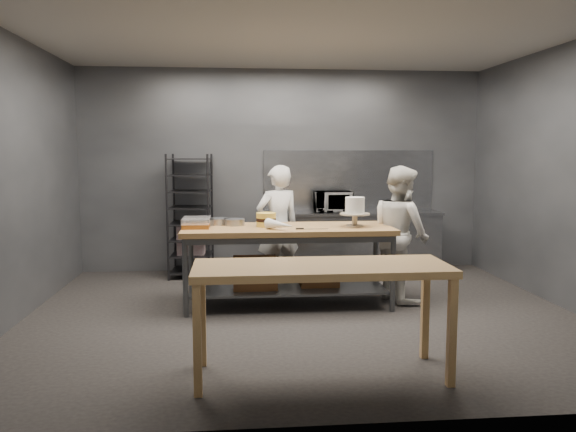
# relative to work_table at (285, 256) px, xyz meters

# --- Properties ---
(ground) EXTENTS (6.00, 6.00, 0.00)m
(ground) POSITION_rel_work_table_xyz_m (0.15, -0.44, -0.57)
(ground) COLOR black
(ground) RESTS_ON ground
(back_wall) EXTENTS (6.00, 0.04, 3.00)m
(back_wall) POSITION_rel_work_table_xyz_m (0.15, 2.06, 0.93)
(back_wall) COLOR #4C4F54
(back_wall) RESTS_ON ground
(work_table) EXTENTS (2.40, 0.90, 0.92)m
(work_table) POSITION_rel_work_table_xyz_m (0.00, 0.00, 0.00)
(work_table) COLOR brown
(work_table) RESTS_ON ground
(near_counter) EXTENTS (2.00, 0.70, 0.90)m
(near_counter) POSITION_rel_work_table_xyz_m (0.09, -2.12, 0.24)
(near_counter) COLOR #A07B42
(near_counter) RESTS_ON ground
(back_counter) EXTENTS (2.60, 0.60, 0.90)m
(back_counter) POSITION_rel_work_table_xyz_m (1.15, 1.74, -0.12)
(back_counter) COLOR slate
(back_counter) RESTS_ON ground
(splashback_panel) EXTENTS (2.60, 0.02, 0.90)m
(splashback_panel) POSITION_rel_work_table_xyz_m (1.15, 2.04, 0.78)
(splashback_panel) COLOR slate
(splashback_panel) RESTS_ON back_counter
(speed_rack) EXTENTS (0.63, 0.68, 1.75)m
(speed_rack) POSITION_rel_work_table_xyz_m (-1.21, 1.66, 0.28)
(speed_rack) COLOR black
(speed_rack) RESTS_ON ground
(chef_behind) EXTENTS (0.68, 0.56, 1.61)m
(chef_behind) POSITION_rel_work_table_xyz_m (-0.03, 0.78, 0.23)
(chef_behind) COLOR white
(chef_behind) RESTS_ON ground
(chef_right) EXTENTS (0.80, 0.92, 1.62)m
(chef_right) POSITION_rel_work_table_xyz_m (1.40, 0.12, 0.24)
(chef_right) COLOR silver
(chef_right) RESTS_ON ground
(microwave) EXTENTS (0.54, 0.37, 0.30)m
(microwave) POSITION_rel_work_table_xyz_m (0.86, 1.74, 0.48)
(microwave) COLOR black
(microwave) RESTS_ON back_counter
(frosted_cake_stand) EXTENTS (0.34, 0.34, 0.34)m
(frosted_cake_stand) POSITION_rel_work_table_xyz_m (0.79, -0.08, 0.56)
(frosted_cake_stand) COLOR #B6AA92
(frosted_cake_stand) RESTS_ON work_table
(layer_cake) EXTENTS (0.23, 0.23, 0.16)m
(layer_cake) POSITION_rel_work_table_xyz_m (-0.22, 0.03, 0.43)
(layer_cake) COLOR #F4C24D
(layer_cake) RESTS_ON work_table
(cake_pans) EXTENTS (0.69, 0.40, 0.07)m
(cake_pans) POSITION_rel_work_table_xyz_m (-0.87, 0.19, 0.39)
(cake_pans) COLOR gray
(cake_pans) RESTS_ON work_table
(piping_bag) EXTENTS (0.34, 0.36, 0.12)m
(piping_bag) POSITION_rel_work_table_xyz_m (-0.08, -0.30, 0.41)
(piping_bag) COLOR silver
(piping_bag) RESTS_ON work_table
(offset_spatula) EXTENTS (0.36, 0.02, 0.02)m
(offset_spatula) POSITION_rel_work_table_xyz_m (0.23, -0.25, 0.35)
(offset_spatula) COLOR slate
(offset_spatula) RESTS_ON work_table
(pastry_clamshells) EXTENTS (0.31, 0.43, 0.11)m
(pastry_clamshells) POSITION_rel_work_table_xyz_m (-1.02, 0.04, 0.40)
(pastry_clamshells) COLOR #A35F20
(pastry_clamshells) RESTS_ON work_table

